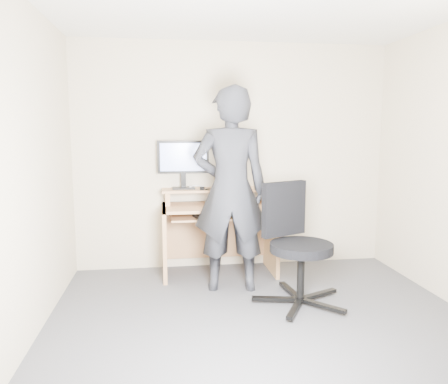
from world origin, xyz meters
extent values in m
plane|color=#4B4C50|center=(0.00, 0.00, 0.00)|extent=(3.50, 3.50, 0.00)
cube|color=beige|center=(0.00, 1.75, 1.25)|extent=(3.50, 0.02, 2.50)
cube|color=tan|center=(-0.78, 1.45, 0.38)|extent=(0.04, 0.60, 0.75)
cube|color=tan|center=(0.38, 1.45, 0.38)|extent=(0.04, 0.60, 0.75)
cube|color=tan|center=(-0.20, 1.45, 0.73)|extent=(1.20, 0.60, 0.03)
cube|color=tan|center=(-0.20, 1.37, 0.64)|extent=(1.02, 0.38, 0.02)
cube|color=tan|center=(-0.74, 1.60, 0.82)|extent=(0.05, 0.28, 0.15)
cube|color=tan|center=(0.34, 1.60, 0.82)|extent=(0.05, 0.28, 0.15)
cube|color=tan|center=(-0.20, 1.60, 0.90)|extent=(1.20, 0.30, 0.02)
cube|color=tan|center=(-0.20, 1.74, 0.42)|extent=(1.20, 0.03, 0.65)
cube|color=black|center=(-0.56, 1.63, 0.92)|extent=(0.24, 0.15, 0.02)
cube|color=black|center=(-0.56, 1.65, 1.00)|extent=(0.06, 0.04, 0.15)
cube|color=black|center=(-0.56, 1.62, 1.26)|extent=(0.55, 0.04, 0.35)
cube|color=#93AAFF|center=(-0.56, 1.60, 1.26)|extent=(0.50, 0.01, 0.30)
cube|color=black|center=(-0.17, 1.63, 1.01)|extent=(0.11, 0.15, 0.20)
cylinder|color=silver|center=(-0.08, 1.63, 1.00)|extent=(0.09, 0.09, 0.17)
cube|color=black|center=(0.01, 1.54, 0.92)|extent=(0.07, 0.13, 0.01)
cube|color=black|center=(-0.37, 1.50, 0.93)|extent=(0.05, 0.05, 0.03)
torus|color=silver|center=(-0.42, 1.64, 0.92)|extent=(0.17, 0.17, 0.06)
cube|color=black|center=(-0.24, 1.36, 0.67)|extent=(0.49, 0.30, 0.03)
ellipsoid|color=black|center=(0.17, 1.35, 0.77)|extent=(0.11, 0.08, 0.04)
cube|color=black|center=(0.61, 0.59, 0.04)|extent=(0.41, 0.23, 0.03)
cube|color=black|center=(0.39, 0.72, 0.04)|extent=(0.10, 0.43, 0.03)
cube|color=black|center=(0.19, 0.54, 0.04)|extent=(0.42, 0.14, 0.03)
cube|color=black|center=(0.30, 0.31, 0.04)|extent=(0.25, 0.39, 0.03)
cube|color=black|center=(0.56, 0.34, 0.04)|extent=(0.33, 0.35, 0.03)
cylinder|color=black|center=(0.41, 0.50, 0.28)|extent=(0.07, 0.07, 0.44)
cylinder|color=black|center=(0.41, 0.50, 0.52)|extent=(0.55, 0.55, 0.08)
cube|color=black|center=(0.31, 0.72, 0.83)|extent=(0.45, 0.26, 0.50)
imported|color=black|center=(-0.15, 0.98, 0.98)|extent=(0.75, 0.53, 1.95)
camera|label=1|loc=(-0.77, -3.09, 1.55)|focal=35.00mm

